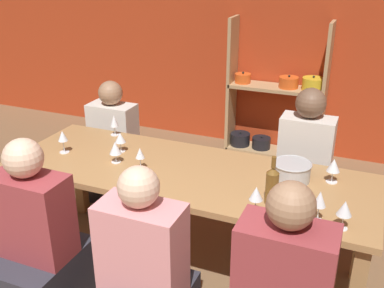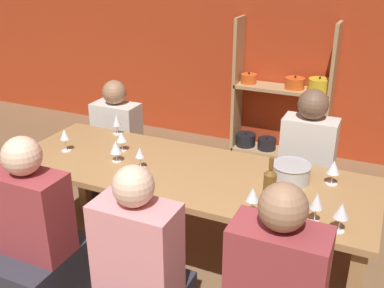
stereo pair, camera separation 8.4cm
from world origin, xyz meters
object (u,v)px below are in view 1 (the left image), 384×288
(wine_glass_red_a, at_px, (345,209))
(person_far_a, at_px, (115,155))
(wine_glass_red_b, at_px, (140,154))
(wine_glass_empty_b, at_px, (120,138))
(person_near_a, at_px, (39,258))
(wine_bottle_green, at_px, (272,185))
(wine_glass_red_c, at_px, (256,194))
(dining_table, at_px, (186,183))
(wine_glass_empty_a, at_px, (320,199))
(wine_glass_white_a, at_px, (114,122))
(wine_glass_red_e, at_px, (334,166))
(wine_glass_white_b, at_px, (115,148))
(mixing_bowl, at_px, (292,170))
(wine_glass_red_d, at_px, (63,137))
(shelf_unit, at_px, (276,108))
(person_far_b, at_px, (302,183))

(wine_glass_red_a, height_order, person_far_a, person_far_a)
(wine_glass_red_b, bearing_deg, wine_glass_empty_b, 143.76)
(wine_glass_red_b, relative_size, person_far_a, 0.14)
(wine_glass_empty_b, height_order, person_near_a, person_near_a)
(wine_bottle_green, xyz_separation_m, wine_glass_red_c, (-0.05, -0.15, 0.00))
(dining_table, xyz_separation_m, wine_glass_red_a, (1.02, -0.31, 0.21))
(wine_glass_empty_a, distance_m, wine_glass_white_a, 1.78)
(wine_glass_white_a, distance_m, wine_glass_empty_b, 0.33)
(wine_glass_red_a, bearing_deg, wine_glass_red_e, 102.31)
(dining_table, xyz_separation_m, wine_glass_empty_b, (-0.56, 0.10, 0.20))
(wine_glass_red_a, bearing_deg, wine_glass_white_b, 170.92)
(wine_glass_white_a, relative_size, wine_glass_white_b, 1.09)
(mixing_bowl, xyz_separation_m, wine_glass_red_d, (-1.59, -0.21, 0.06))
(wine_glass_white_a, bearing_deg, wine_glass_red_c, -28.04)
(wine_glass_red_b, xyz_separation_m, person_far_a, (-0.75, 0.84, -0.49))
(dining_table, xyz_separation_m, wine_glass_red_d, (-0.92, -0.07, 0.21))
(wine_bottle_green, bearing_deg, wine_glass_empty_b, 165.68)
(shelf_unit, distance_m, wine_bottle_green, 2.50)
(wine_glass_red_c, bearing_deg, wine_glass_white_b, 165.23)
(wine_glass_red_a, xyz_separation_m, wine_glass_empty_b, (-1.57, 0.41, -0.01))
(wine_glass_empty_a, height_order, wine_glass_white_a, wine_glass_empty_a)
(wine_glass_empty_a, distance_m, wine_glass_red_e, 0.49)
(wine_glass_red_a, distance_m, person_far_a, 2.36)
(dining_table, relative_size, wine_glass_red_e, 15.32)
(dining_table, xyz_separation_m, wine_glass_empty_a, (0.89, -0.28, 0.22))
(mixing_bowl, relative_size, wine_bottle_green, 0.84)
(dining_table, distance_m, person_far_a, 1.31)
(wine_glass_red_d, xyz_separation_m, wine_glass_white_b, (0.43, 0.00, -0.02))
(shelf_unit, xyz_separation_m, wine_glass_white_a, (-0.88, -1.86, 0.36))
(wine_glass_red_c, xyz_separation_m, person_far_b, (0.10, 1.10, -0.45))
(wine_bottle_green, height_order, wine_glass_red_b, wine_bottle_green)
(wine_glass_red_d, bearing_deg, shelf_unit, 65.73)
(wine_glass_empty_a, height_order, wine_glass_red_e, wine_glass_empty_a)
(wine_glass_empty_b, distance_m, person_far_b, 1.45)
(wine_glass_red_d, relative_size, wine_glass_red_e, 1.05)
(wine_glass_white_b, bearing_deg, wine_glass_empty_a, -8.78)
(dining_table, xyz_separation_m, wine_glass_white_b, (-0.49, -0.07, 0.19))
(wine_glass_empty_b, height_order, person_far_a, person_far_a)
(person_near_a, bearing_deg, mixing_bowl, 35.31)
(mixing_bowl, height_order, wine_glass_red_e, wine_glass_red_e)
(wine_glass_empty_a, distance_m, wine_glass_red_c, 0.33)
(wine_glass_red_b, distance_m, wine_glass_red_e, 1.23)
(wine_glass_red_c, distance_m, wine_glass_empty_b, 1.21)
(wine_glass_empty_a, relative_size, wine_glass_red_e, 1.12)
(wine_glass_red_e, height_order, person_near_a, person_near_a)
(wine_glass_white_a, distance_m, person_near_a, 1.23)
(wine_glass_empty_a, xyz_separation_m, wine_glass_empty_b, (-1.45, 0.38, -0.02))
(wine_bottle_green, bearing_deg, wine_glass_red_a, -15.58)
(dining_table, bearing_deg, wine_glass_red_a, -16.98)
(wine_bottle_green, bearing_deg, wine_glass_red_e, 53.86)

